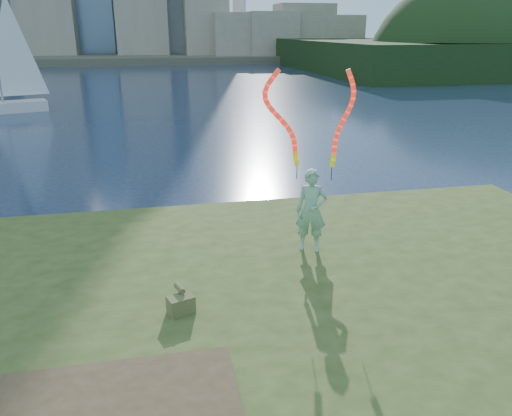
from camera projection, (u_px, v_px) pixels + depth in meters
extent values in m
plane|color=#1A2742|center=(245.00, 327.00, 9.60)|extent=(320.00, 320.00, 0.00)
cube|color=#354418|center=(277.00, 412.00, 7.25)|extent=(20.00, 18.00, 0.30)
cube|color=#354418|center=(272.00, 385.00, 7.44)|extent=(17.00, 15.00, 0.30)
cube|color=#354418|center=(269.00, 362.00, 7.54)|extent=(14.00, 12.00, 0.30)
cube|color=#4C4738|center=(155.00, 56.00, 96.93)|extent=(320.00, 40.00, 1.20)
imported|color=#20723A|center=(311.00, 211.00, 10.75)|extent=(0.78, 0.65, 1.83)
cylinder|color=black|center=(297.00, 172.00, 10.63)|extent=(0.02, 0.02, 0.30)
cylinder|color=black|center=(332.00, 173.00, 10.53)|extent=(0.02, 0.02, 0.30)
cube|color=brown|center=(181.00, 305.00, 8.54)|extent=(0.51, 0.41, 0.31)
cylinder|color=brown|center=(179.00, 288.00, 8.66)|extent=(0.19, 0.31, 0.10)
cube|color=silver|center=(4.00, 108.00, 34.29)|extent=(5.78, 3.38, 0.77)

